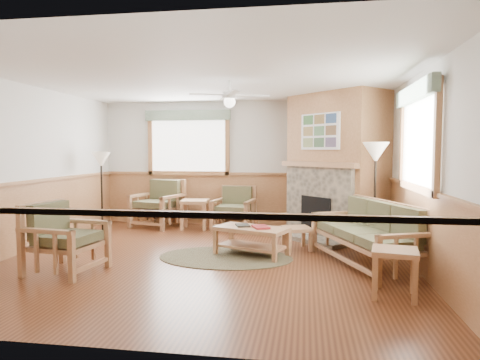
# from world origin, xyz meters

# --- Properties ---
(floor) EXTENTS (6.00, 6.00, 0.01)m
(floor) POSITION_xyz_m (0.00, 0.00, -0.01)
(floor) COLOR #5B2F19
(floor) RESTS_ON ground
(ceiling) EXTENTS (6.00, 6.00, 0.01)m
(ceiling) POSITION_xyz_m (0.00, 0.00, 2.70)
(ceiling) COLOR white
(ceiling) RESTS_ON floor
(wall_back) EXTENTS (6.00, 0.02, 2.70)m
(wall_back) POSITION_xyz_m (0.00, 3.00, 1.35)
(wall_back) COLOR silver
(wall_back) RESTS_ON floor
(wall_front) EXTENTS (6.00, 0.02, 2.70)m
(wall_front) POSITION_xyz_m (0.00, -3.00, 1.35)
(wall_front) COLOR silver
(wall_front) RESTS_ON floor
(wall_left) EXTENTS (0.02, 6.00, 2.70)m
(wall_left) POSITION_xyz_m (-3.00, 0.00, 1.35)
(wall_left) COLOR silver
(wall_left) RESTS_ON floor
(wall_right) EXTENTS (0.02, 6.00, 2.70)m
(wall_right) POSITION_xyz_m (3.00, 0.00, 1.35)
(wall_right) COLOR silver
(wall_right) RESTS_ON floor
(wainscot) EXTENTS (6.00, 6.00, 1.10)m
(wainscot) POSITION_xyz_m (0.00, 0.00, 0.55)
(wainscot) COLOR #A36E43
(wainscot) RESTS_ON floor
(fireplace) EXTENTS (3.11, 3.11, 2.70)m
(fireplace) POSITION_xyz_m (2.05, 2.05, 1.35)
(fireplace) COLOR #A36E43
(fireplace) RESTS_ON floor
(window_back) EXTENTS (1.90, 0.16, 1.50)m
(window_back) POSITION_xyz_m (-1.10, 2.96, 2.53)
(window_back) COLOR white
(window_back) RESTS_ON wall_back
(window_right) EXTENTS (0.16, 1.90, 1.50)m
(window_right) POSITION_xyz_m (2.96, -0.20, 2.53)
(window_right) COLOR white
(window_right) RESTS_ON wall_right
(ceiling_fan) EXTENTS (1.59, 1.59, 0.36)m
(ceiling_fan) POSITION_xyz_m (0.30, 0.30, 2.66)
(ceiling_fan) COLOR white
(ceiling_fan) RESTS_ON ceiling
(sofa) EXTENTS (2.13, 1.49, 0.91)m
(sofa) POSITION_xyz_m (2.32, 0.01, 0.45)
(sofa) COLOR #A4744C
(sofa) RESTS_ON floor
(armchair_back_left) EXTENTS (1.11, 1.11, 1.00)m
(armchair_back_left) POSITION_xyz_m (-1.66, 2.48, 0.50)
(armchair_back_left) COLOR #A4744C
(armchair_back_left) RESTS_ON floor
(armchair_back_right) EXTENTS (0.89, 0.89, 0.88)m
(armchair_back_right) POSITION_xyz_m (-0.00, 2.49, 0.44)
(armchair_back_right) COLOR #A4744C
(armchair_back_right) RESTS_ON floor
(armchair_left) EXTENTS (0.95, 0.95, 0.94)m
(armchair_left) POSITION_xyz_m (-1.70, -0.99, 0.47)
(armchair_left) COLOR #A4744C
(armchair_left) RESTS_ON floor
(coffee_table) EXTENTS (1.24, 0.93, 0.44)m
(coffee_table) POSITION_xyz_m (0.64, 0.31, 0.22)
(coffee_table) COLOR #A4744C
(coffee_table) RESTS_ON floor
(end_table_chairs) EXTENTS (0.59, 0.57, 0.61)m
(end_table_chairs) POSITION_xyz_m (-0.80, 2.35, 0.30)
(end_table_chairs) COLOR #A4744C
(end_table_chairs) RESTS_ON floor
(end_table_sofa) EXTENTS (0.56, 0.55, 0.54)m
(end_table_sofa) POSITION_xyz_m (2.46, -1.34, 0.27)
(end_table_sofa) COLOR #A4744C
(end_table_sofa) RESTS_ON floor
(footstool) EXTENTS (0.55, 0.55, 0.37)m
(footstool) POSITION_xyz_m (1.33, 0.80, 0.19)
(footstool) COLOR #A4744C
(footstool) RESTS_ON floor
(braided_rug) EXTENTS (2.59, 2.59, 0.01)m
(braided_rug) POSITION_xyz_m (0.27, 0.09, 0.01)
(braided_rug) COLOR #4C452E
(braided_rug) RESTS_ON floor
(floor_lamp_left) EXTENTS (0.40, 0.40, 1.61)m
(floor_lamp_left) POSITION_xyz_m (-2.55, 1.74, 0.81)
(floor_lamp_left) COLOR black
(floor_lamp_left) RESTS_ON floor
(floor_lamp_right) EXTENTS (0.49, 0.49, 1.78)m
(floor_lamp_right) POSITION_xyz_m (2.55, 0.73, 0.89)
(floor_lamp_right) COLOR black
(floor_lamp_right) RESTS_ON floor
(book_red) EXTENTS (0.32, 0.36, 0.03)m
(book_red) POSITION_xyz_m (0.79, 0.26, 0.47)
(book_red) COLOR maroon
(book_red) RESTS_ON coffee_table
(book_dark) EXTENTS (0.28, 0.32, 0.03)m
(book_dark) POSITION_xyz_m (0.49, 0.38, 0.47)
(book_dark) COLOR black
(book_dark) RESTS_ON coffee_table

